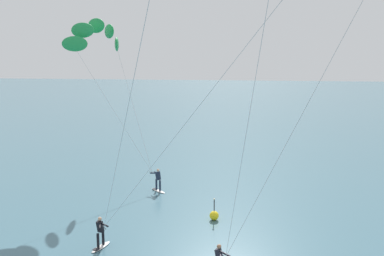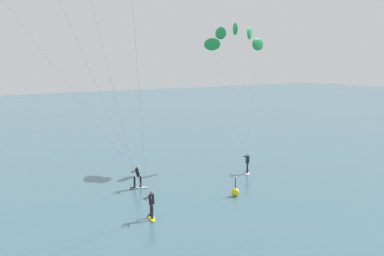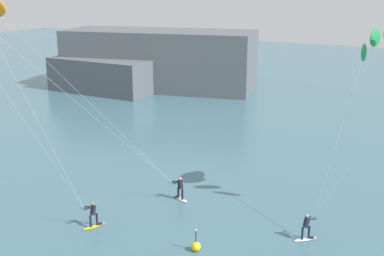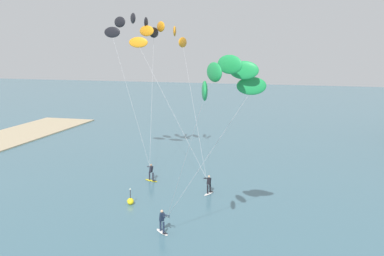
% 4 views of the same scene
% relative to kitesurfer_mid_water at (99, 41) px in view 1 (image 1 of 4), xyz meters
% --- Properties ---
extents(kitesurfer_mid_water, '(6.29, 7.82, 12.45)m').
position_rel_kitesurfer_mid_water_xyz_m(kitesurfer_mid_water, '(0.00, 0.00, 0.00)').
color(kitesurfer_mid_water, white).
rests_on(kitesurfer_mid_water, ground).
extents(marker_buoy, '(0.56, 0.56, 1.38)m').
position_rel_kitesurfer_mid_water_xyz_m(marker_buoy, '(-7.77, -9.42, -10.48)').
color(marker_buoy, yellow).
rests_on(marker_buoy, ground).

